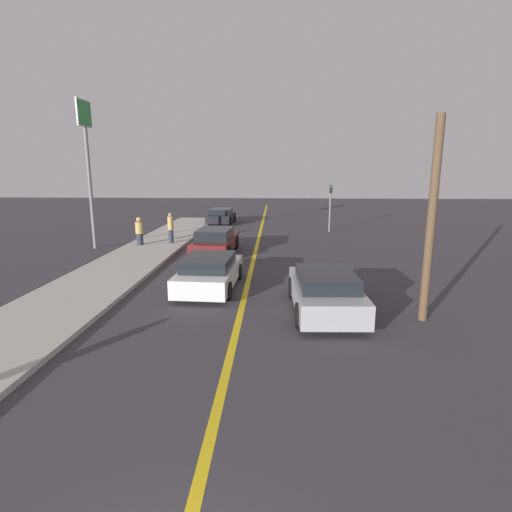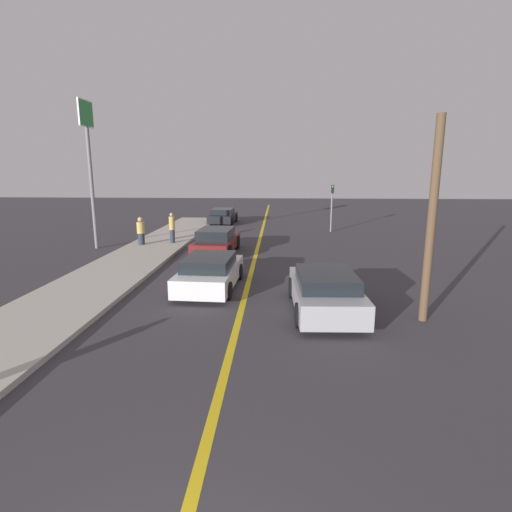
% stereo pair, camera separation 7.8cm
% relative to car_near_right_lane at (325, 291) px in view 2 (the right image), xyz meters
% --- Properties ---
extents(road_center_line, '(0.20, 60.00, 0.01)m').
position_rel_car_near_right_lane_xyz_m(road_center_line, '(-2.58, 8.43, -0.64)').
color(road_center_line, gold).
rests_on(road_center_line, ground_plane).
extents(sidewalk_left, '(3.26, 32.72, 0.15)m').
position_rel_car_near_right_lane_xyz_m(sidewalk_left, '(-8.34, 6.79, -0.57)').
color(sidewalk_left, '#ADA89E').
rests_on(sidewalk_left, ground_plane).
extents(car_near_right_lane, '(2.14, 4.32, 1.29)m').
position_rel_car_near_right_lane_xyz_m(car_near_right_lane, '(0.00, 0.00, 0.00)').
color(car_near_right_lane, '#9E9EA3').
rests_on(car_near_right_lane, ground_plane).
extents(car_ahead_center, '(2.14, 4.30, 1.25)m').
position_rel_car_near_right_lane_xyz_m(car_ahead_center, '(-3.93, 2.29, -0.03)').
color(car_ahead_center, silver).
rests_on(car_ahead_center, ground_plane).
extents(car_far_distant, '(2.14, 4.50, 1.33)m').
position_rel_car_near_right_lane_xyz_m(car_far_distant, '(-4.65, 8.56, 0.00)').
color(car_far_distant, maroon).
rests_on(car_far_distant, ground_plane).
extents(car_parked_left_lot, '(2.11, 4.04, 1.22)m').
position_rel_car_near_right_lane_xyz_m(car_parked_left_lot, '(-5.93, 20.47, -0.04)').
color(car_parked_left_lot, black).
rests_on(car_parked_left_lot, ground_plane).
extents(pedestrian_mid_group, '(0.43, 0.43, 1.56)m').
position_rel_car_near_right_lane_xyz_m(pedestrian_mid_group, '(-9.15, 10.02, 0.27)').
color(pedestrian_mid_group, '#282D3D').
rests_on(pedestrian_mid_group, sidewalk_left).
extents(pedestrian_far_standing, '(0.33, 0.33, 1.73)m').
position_rel_car_near_right_lane_xyz_m(pedestrian_far_standing, '(-7.54, 10.69, 0.38)').
color(pedestrian_far_standing, '#282D3D').
rests_on(pedestrian_far_standing, sidewalk_left).
extents(traffic_light, '(0.18, 0.40, 3.28)m').
position_rel_car_near_right_lane_xyz_m(traffic_light, '(2.29, 16.32, 1.41)').
color(traffic_light, slate).
rests_on(traffic_light, ground_plane).
extents(roadside_sign, '(0.20, 1.56, 7.86)m').
position_rel_car_near_right_lane_xyz_m(roadside_sign, '(-11.56, 9.61, 4.97)').
color(roadside_sign, slate).
rests_on(roadside_sign, ground_plane).
extents(utility_pole, '(0.24, 0.24, 5.74)m').
position_rel_car_near_right_lane_xyz_m(utility_pole, '(2.77, -0.57, 2.23)').
color(utility_pole, brown).
rests_on(utility_pole, ground_plane).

